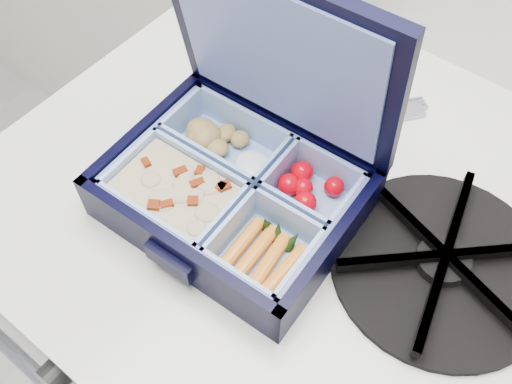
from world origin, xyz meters
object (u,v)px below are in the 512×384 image
Objects in this scene: fork at (337,126)px; burner_grate at (444,259)px; stove at (290,331)px; bento_box at (233,193)px.

burner_grate is at bearing 11.03° from fork.
bento_box is at bearing -111.73° from stove.
bento_box is at bearing -60.52° from fork.
bento_box is 1.12× the size of burner_grate.
stove is at bearing -42.34° from fork.
burner_grate is 1.12× the size of fork.
bento_box reaches higher than fork.
stove is 4.38× the size of burner_grate.
bento_box is at bearing -160.62° from burner_grate.
fork is (-0.16, 0.08, -0.01)m from burner_grate.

